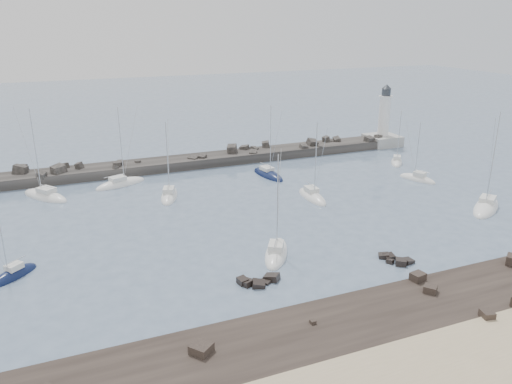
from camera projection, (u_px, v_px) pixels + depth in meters
ground at (257, 242)px, 65.56m from camera, size 400.00×400.00×0.00m
rock_shelf at (352, 333)px, 46.58m from camera, size 140.00×12.09×1.97m
rock_cluster_near at (256, 282)px, 55.32m from camera, size 5.05×2.84×1.57m
rock_cluster_far at (395, 261)px, 60.40m from camera, size 3.49×4.15×1.48m
breakwater at (141, 170)px, 95.66m from camera, size 115.00×7.40×5.07m
lighthouse at (383, 132)px, 114.55m from camera, size 7.00×7.00×14.60m
sailboat_1 at (45, 197)px, 81.81m from camera, size 8.46×9.89×15.72m
sailboat_2 at (13, 276)px, 56.70m from camera, size 6.03×5.67×10.27m
sailboat_3 at (169, 196)px, 81.96m from camera, size 5.16×8.81×13.48m
sailboat_4 at (121, 184)px, 87.84m from camera, size 9.83×6.03×14.77m
sailboat_5 at (312, 197)px, 81.55m from camera, size 3.00×8.69×13.70m
sailboat_6 at (276, 254)px, 61.96m from camera, size 6.73×8.82×13.86m
sailboat_7 at (268, 175)px, 93.11m from camera, size 4.11×9.42×14.30m
sailboat_8 at (417, 179)px, 90.56m from camera, size 4.59×7.44×11.46m
sailboat_9 at (486, 208)px, 77.00m from camera, size 10.40×8.55×16.30m
sailboat_10 at (397, 162)px, 101.17m from camera, size 6.06×6.99×11.47m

